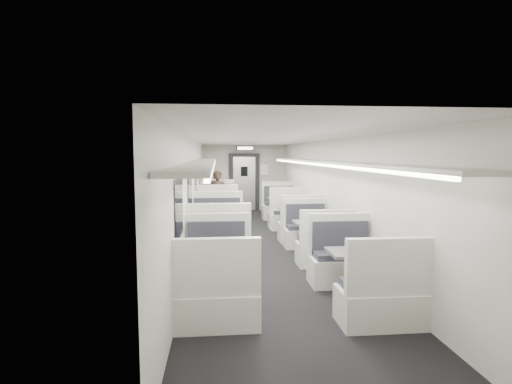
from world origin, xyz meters
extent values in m
cube|color=black|center=(0.00, 0.00, -0.06)|extent=(3.00, 12.00, 0.12)
cube|color=silver|center=(0.00, 0.00, 2.46)|extent=(3.00, 12.00, 0.12)
cube|color=silver|center=(0.00, 6.06, 1.20)|extent=(3.00, 0.12, 2.40)
cube|color=silver|center=(0.00, -6.06, 1.20)|extent=(3.00, 0.12, 2.40)
cube|color=silver|center=(-1.56, 0.00, 1.20)|extent=(0.12, 12.00, 2.40)
cube|color=silver|center=(1.56, 0.00, 1.20)|extent=(0.12, 12.00, 2.40)
cube|color=white|center=(-1.00, 2.47, 0.25)|extent=(1.15, 0.64, 0.49)
cube|color=#23242F|center=(-1.00, 2.50, 0.54)|extent=(1.02, 0.51, 0.11)
cube|color=white|center=(-1.00, 2.24, 0.87)|extent=(1.15, 0.13, 0.76)
cube|color=white|center=(-1.00, 4.17, 0.25)|extent=(1.15, 0.64, 0.49)
cube|color=#23242F|center=(-1.00, 4.14, 0.54)|extent=(1.02, 0.51, 0.11)
cube|color=white|center=(-1.00, 4.40, 0.87)|extent=(1.15, 0.13, 0.76)
cylinder|color=silver|center=(-1.00, 3.32, 0.38)|extent=(0.11, 0.11, 0.75)
cylinder|color=silver|center=(-1.00, 3.32, 0.02)|extent=(0.39, 0.39, 0.03)
cube|color=slate|center=(-1.00, 3.32, 0.80)|extent=(0.96, 0.65, 0.04)
cube|color=white|center=(-1.00, 0.68, 0.22)|extent=(1.02, 0.57, 0.43)
cube|color=#23242F|center=(-1.00, 0.71, 0.48)|extent=(0.90, 0.45, 0.10)
cube|color=white|center=(-1.00, 0.48, 0.77)|extent=(1.02, 0.12, 0.67)
cube|color=white|center=(-1.00, 2.18, 0.22)|extent=(1.02, 0.57, 0.43)
cube|color=#23242F|center=(-1.00, 2.16, 0.48)|extent=(0.90, 0.45, 0.10)
cube|color=white|center=(-1.00, 2.39, 0.77)|extent=(1.02, 0.12, 0.67)
cylinder|color=silver|center=(-1.00, 1.43, 0.33)|extent=(0.10, 0.10, 0.66)
cylinder|color=silver|center=(-1.00, 1.43, 0.01)|extent=(0.35, 0.35, 0.03)
cube|color=slate|center=(-1.00, 1.43, 0.70)|extent=(0.85, 0.58, 0.04)
cube|color=white|center=(-1.00, -1.72, 0.25)|extent=(1.16, 0.65, 0.49)
cube|color=#23242F|center=(-1.00, -1.68, 0.55)|extent=(1.03, 0.52, 0.11)
cube|color=white|center=(-1.00, -1.95, 0.88)|extent=(1.16, 0.13, 0.77)
cube|color=white|center=(-1.00, -0.01, 0.25)|extent=(1.16, 0.65, 0.49)
cube|color=#23242F|center=(-1.00, -0.04, 0.55)|extent=(1.03, 0.52, 0.11)
cube|color=white|center=(-1.00, 0.23, 0.88)|extent=(1.16, 0.13, 0.77)
cylinder|color=silver|center=(-1.00, -0.86, 0.38)|extent=(0.11, 0.11, 0.76)
cylinder|color=silver|center=(-1.00, -0.86, 0.02)|extent=(0.39, 0.39, 0.03)
cube|color=slate|center=(-1.00, -0.86, 0.80)|extent=(0.96, 0.66, 0.04)
cube|color=white|center=(-1.00, -3.87, 0.22)|extent=(1.04, 0.58, 0.44)
cube|color=#23242F|center=(-1.00, -3.84, 0.49)|extent=(0.92, 0.46, 0.10)
cube|color=white|center=(-1.00, -4.08, 0.78)|extent=(1.04, 0.12, 0.68)
cube|color=white|center=(-1.00, -2.35, 0.22)|extent=(1.04, 0.58, 0.44)
cube|color=#23242F|center=(-1.00, -2.37, 0.49)|extent=(0.92, 0.46, 0.10)
cube|color=white|center=(-1.00, -2.13, 0.78)|extent=(1.04, 0.12, 0.68)
cylinder|color=silver|center=(-1.00, -3.11, 0.34)|extent=(0.10, 0.10, 0.68)
cylinder|color=silver|center=(-1.00, -3.11, 0.01)|extent=(0.35, 0.35, 0.03)
cube|color=slate|center=(-1.00, -3.11, 0.71)|extent=(0.86, 0.59, 0.04)
cube|color=white|center=(1.00, 2.36, 0.23)|extent=(1.09, 0.61, 0.46)
cube|color=#23242F|center=(1.00, 2.40, 0.51)|extent=(0.97, 0.48, 0.10)
cube|color=white|center=(1.00, 2.14, 0.82)|extent=(1.09, 0.12, 0.72)
cube|color=white|center=(1.00, 3.97, 0.23)|extent=(1.09, 0.61, 0.46)
cube|color=#23242F|center=(1.00, 3.94, 0.51)|extent=(0.97, 0.48, 0.10)
cube|color=white|center=(1.00, 4.19, 0.82)|extent=(1.09, 0.12, 0.72)
cylinder|color=silver|center=(1.00, 3.17, 0.36)|extent=(0.10, 0.10, 0.71)
cylinder|color=silver|center=(1.00, 3.17, 0.02)|extent=(0.37, 0.37, 0.03)
cube|color=slate|center=(1.00, 3.17, 0.75)|extent=(0.91, 0.62, 0.04)
cube|color=white|center=(1.00, 0.68, 0.22)|extent=(1.04, 0.58, 0.44)
cube|color=#23242F|center=(1.00, 0.71, 0.49)|extent=(0.93, 0.46, 0.10)
cube|color=white|center=(1.00, 0.47, 0.79)|extent=(1.04, 0.12, 0.69)
cube|color=white|center=(1.00, 2.22, 0.22)|extent=(1.04, 0.58, 0.44)
cube|color=#23242F|center=(1.00, 2.19, 0.49)|extent=(0.93, 0.46, 0.10)
cube|color=white|center=(1.00, 2.43, 0.79)|extent=(1.04, 0.12, 0.69)
cylinder|color=silver|center=(1.00, 1.45, 0.34)|extent=(0.10, 0.10, 0.68)
cylinder|color=silver|center=(1.00, 1.45, 0.01)|extent=(0.35, 0.35, 0.03)
cube|color=slate|center=(1.00, 1.45, 0.72)|extent=(0.87, 0.59, 0.04)
cube|color=white|center=(1.00, -1.39, 0.21)|extent=(0.99, 0.55, 0.42)
cube|color=#23242F|center=(1.00, -1.36, 0.47)|extent=(0.88, 0.44, 0.09)
cube|color=white|center=(1.00, -1.59, 0.75)|extent=(0.99, 0.11, 0.66)
cube|color=white|center=(1.00, 0.07, 0.21)|extent=(0.99, 0.55, 0.42)
cube|color=#23242F|center=(1.00, 0.04, 0.47)|extent=(0.88, 0.44, 0.09)
cube|color=white|center=(1.00, 0.27, 0.75)|extent=(0.99, 0.11, 0.66)
cylinder|color=silver|center=(1.00, -0.66, 0.32)|extent=(0.09, 0.09, 0.65)
cylinder|color=silver|center=(1.00, -0.66, 0.01)|extent=(0.34, 0.34, 0.03)
cube|color=slate|center=(1.00, -0.66, 0.68)|extent=(0.82, 0.56, 0.04)
cube|color=white|center=(1.00, -4.04, 0.22)|extent=(1.03, 0.58, 0.44)
cube|color=#23242F|center=(1.00, -4.01, 0.49)|extent=(0.92, 0.46, 0.10)
cube|color=white|center=(1.00, -4.25, 0.78)|extent=(1.03, 0.12, 0.68)
cube|color=white|center=(1.00, -2.51, 0.22)|extent=(1.03, 0.58, 0.44)
cube|color=#23242F|center=(1.00, -2.54, 0.49)|extent=(0.92, 0.46, 0.10)
cube|color=white|center=(1.00, -2.30, 0.78)|extent=(1.03, 0.12, 0.68)
cylinder|color=silver|center=(1.00, -3.27, 0.34)|extent=(0.10, 0.10, 0.67)
cylinder|color=silver|center=(1.00, -3.27, 0.01)|extent=(0.35, 0.35, 0.03)
cube|color=slate|center=(1.00, -3.27, 0.71)|extent=(0.86, 0.59, 0.04)
imported|color=black|center=(-0.97, 3.25, 0.80)|extent=(0.63, 0.46, 1.61)
cube|color=black|center=(-1.49, 3.40, 1.35)|extent=(0.02, 1.18, 0.84)
cube|color=black|center=(-1.49, 1.20, 1.35)|extent=(0.02, 1.18, 0.84)
cube|color=black|center=(-1.49, -1.00, 1.35)|extent=(0.02, 1.18, 0.84)
cube|color=black|center=(-1.49, -3.20, 1.35)|extent=(0.02, 1.18, 0.84)
cube|color=white|center=(-1.26, -0.30, 1.92)|extent=(0.46, 10.40, 0.05)
cube|color=white|center=(-1.06, -0.30, 1.87)|extent=(0.05, 10.20, 0.04)
cube|color=white|center=(1.26, -0.30, 1.92)|extent=(0.46, 10.40, 0.05)
cube|color=white|center=(1.06, -0.30, 1.87)|extent=(0.05, 10.20, 0.04)
cube|color=black|center=(0.00, 5.94, 1.05)|extent=(1.10, 0.10, 2.10)
cube|color=silver|center=(0.00, 5.91, 1.00)|extent=(0.80, 0.05, 1.95)
cube|color=black|center=(0.00, 5.87, 1.45)|extent=(0.25, 0.02, 0.35)
cube|color=black|center=(0.00, 5.45, 2.28)|extent=(0.62, 0.10, 0.16)
cube|color=white|center=(0.00, 5.39, 2.28)|extent=(0.54, 0.02, 0.10)
cube|color=white|center=(0.75, 5.92, 1.50)|extent=(0.32, 0.02, 0.40)
camera|label=1|loc=(-0.97, -8.59, 2.09)|focal=28.00mm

